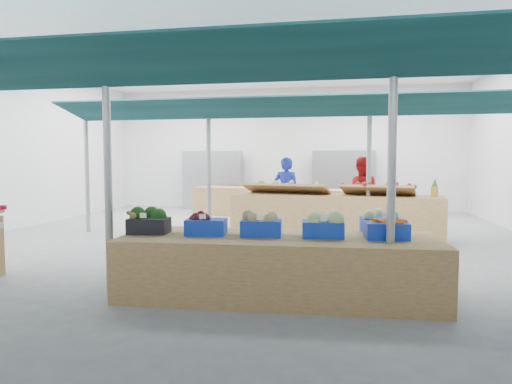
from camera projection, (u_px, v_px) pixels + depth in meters
floor at (248, 241)px, 9.67m from camera, size 13.00×13.00×0.00m
hall at (260, 121)px, 10.90m from camera, size 13.00×13.00×13.00m
pole_grid at (270, 154)px, 7.69m from camera, size 10.00×4.60×3.00m
awnings at (270, 96)px, 7.62m from camera, size 9.50×7.08×0.30m
back_shelving_left at (213, 180)px, 15.95m from camera, size 2.00×0.50×2.00m
back_shelving_right at (343, 182)px, 15.11m from camera, size 2.00×0.50×2.00m
veg_counter at (278, 266)px, 5.71m from camera, size 3.98×1.49×0.76m
fruit_counter at (335, 216)px, 9.97m from camera, size 4.56×1.51×0.96m
far_counter at (269, 203)px, 13.71m from camera, size 4.93×2.12×0.87m
vendor_left at (286, 193)px, 11.24m from camera, size 0.69×0.49×1.79m
vendor_right at (361, 194)px, 10.91m from camera, size 0.93×0.76×1.79m
crate_broccoli at (149, 221)px, 5.91m from camera, size 0.53×0.43×0.35m
crate_beets at (206, 224)px, 5.80m from camera, size 0.53×0.43×0.29m
crate_celeriac at (261, 224)px, 5.70m from camera, size 0.53×0.43×0.31m
crate_cabbage at (323, 224)px, 5.60m from camera, size 0.53×0.43×0.35m
crate_carrots at (387, 230)px, 5.49m from camera, size 0.53×0.43×0.29m
sparrow at (132, 215)px, 5.79m from camera, size 0.12×0.09×0.11m
pole_ribbon at (2, 209)px, 5.89m from camera, size 0.12×0.12×0.28m
apple_heap_yellow at (286, 187)px, 10.12m from camera, size 2.00×1.07×0.27m
apple_heap_red at (378, 188)px, 9.57m from camera, size 1.61×0.99×0.27m
pineapple at (435, 188)px, 9.25m from camera, size 0.14×0.14×0.39m
crate_extra at (381, 221)px, 5.98m from camera, size 0.55×0.44×0.32m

